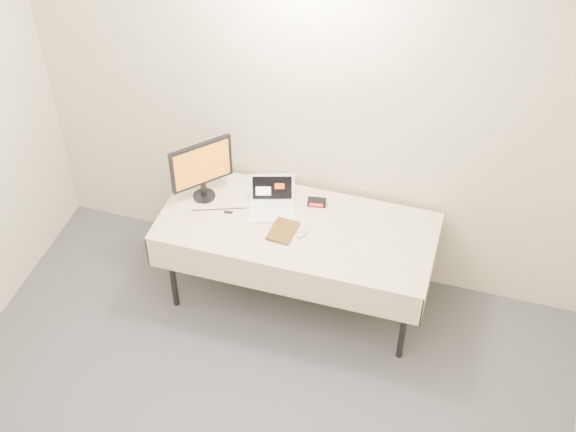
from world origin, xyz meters
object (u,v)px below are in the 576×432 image
(laptop, at_px, (272,202))
(monitor, at_px, (201,167))
(table, at_px, (297,232))
(book, at_px, (271,217))

(laptop, height_order, monitor, monitor)
(table, height_order, laptop, laptop)
(monitor, distance_m, book, 0.59)
(table, xyz_separation_m, monitor, (-0.70, 0.10, 0.33))
(laptop, xyz_separation_m, book, (0.06, -0.21, 0.06))
(table, bearing_deg, laptop, 149.14)
(table, bearing_deg, monitor, 172.11)
(monitor, bearing_deg, table, -54.73)
(book, bearing_deg, laptop, 110.27)
(laptop, relative_size, monitor, 0.81)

